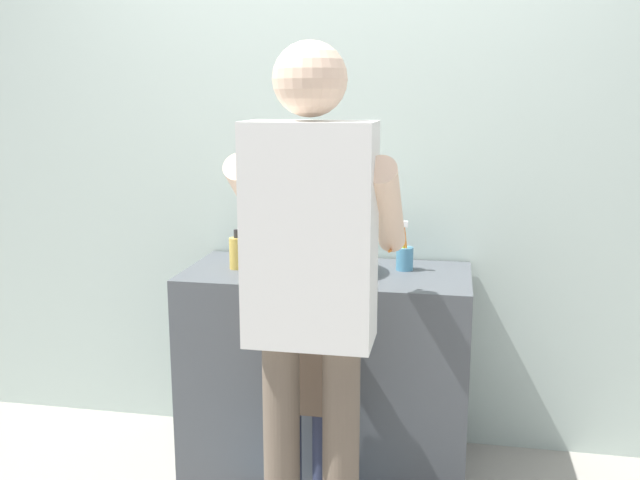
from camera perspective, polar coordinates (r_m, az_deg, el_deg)
name	(u,v)px	position (r m, az deg, el deg)	size (l,w,h in m)	color
back_wall	(340,142)	(3.14, 1.61, 7.85)	(4.40, 0.08, 2.70)	silver
vanity_cabinet	(327,369)	(3.04, 0.53, -10.27)	(1.16, 0.54, 0.85)	#4C5156
sink_basin	(326,259)	(2.87, 0.48, -1.50)	(0.39, 0.39, 0.11)	silver
faucet	(336,241)	(3.10, 1.26, -0.08)	(0.18, 0.14, 0.18)	#B7BABF
toothbrush_cup	(405,257)	(2.93, 6.80, -1.37)	(0.07, 0.07, 0.21)	#4C8EB2
soap_bottle	(237,253)	(2.95, -6.71, -1.02)	(0.06, 0.06, 0.17)	gold
child_toddler	(307,374)	(2.62, -1.04, -10.69)	(0.29, 0.29, 0.94)	#2D334C
adult_parent	(312,267)	(2.22, -0.68, -2.18)	(0.53, 0.56, 1.71)	#6B5B4C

